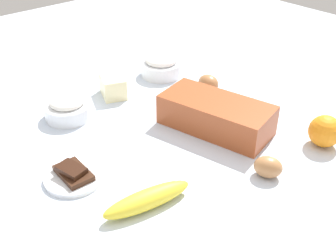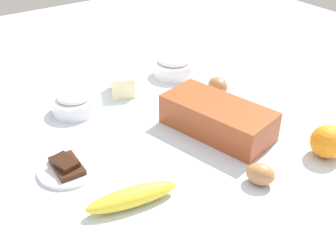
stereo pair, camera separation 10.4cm
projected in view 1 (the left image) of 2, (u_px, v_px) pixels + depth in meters
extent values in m
cube|color=silver|center=(168.00, 137.00, 1.07)|extent=(2.40, 2.40, 0.02)
cube|color=#9E4723|center=(216.00, 115.00, 1.06)|extent=(0.30, 0.19, 0.08)
cube|color=black|center=(216.00, 113.00, 1.06)|extent=(0.29, 0.18, 0.07)
cylinder|color=white|center=(68.00, 111.00, 1.12)|extent=(0.12, 0.12, 0.04)
torus|color=white|center=(67.00, 105.00, 1.11)|extent=(0.12, 0.12, 0.01)
ellipsoid|color=white|center=(67.00, 102.00, 1.10)|extent=(0.09, 0.09, 0.03)
cylinder|color=white|center=(161.00, 69.00, 1.34)|extent=(0.13, 0.13, 0.04)
torus|color=white|center=(161.00, 63.00, 1.33)|extent=(0.13, 0.13, 0.01)
ellipsoid|color=white|center=(161.00, 60.00, 1.32)|extent=(0.10, 0.10, 0.04)
ellipsoid|color=yellow|center=(147.00, 199.00, 0.83)|extent=(0.08, 0.19, 0.04)
sphere|color=orange|center=(325.00, 131.00, 1.00)|extent=(0.08, 0.08, 0.08)
cube|color=#F4EDB2|center=(113.00, 86.00, 1.22)|extent=(0.11, 0.09, 0.06)
ellipsoid|color=#AF7647|center=(268.00, 167.00, 0.91)|extent=(0.08, 0.07, 0.05)
ellipsoid|color=#A56F43|center=(208.00, 83.00, 1.25)|extent=(0.07, 0.05, 0.05)
cylinder|color=white|center=(73.00, 176.00, 0.91)|extent=(0.13, 0.13, 0.01)
cube|color=#381E11|center=(72.00, 172.00, 0.90)|extent=(0.09, 0.06, 0.01)
cube|color=black|center=(72.00, 170.00, 0.89)|extent=(0.07, 0.05, 0.01)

